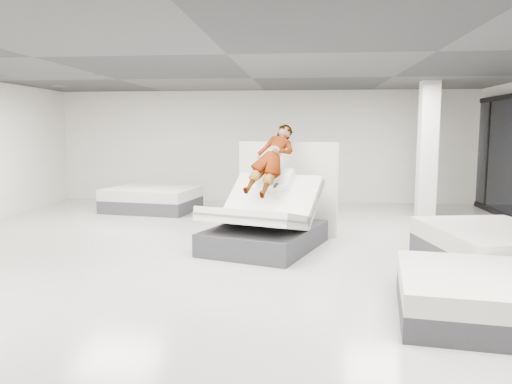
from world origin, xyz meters
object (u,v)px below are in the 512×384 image
(column, at_px, (427,151))
(divider_panel, at_px, (287,189))
(flat_bed_right_near, at_px, (464,295))
(flat_bed_right_far, at_px, (492,248))
(hero_bed, at_px, (264,225))
(person, at_px, (272,172))
(flat_bed_left_far, at_px, (152,199))
(remote, at_px, (276,185))

(column, bearing_deg, divider_panel, -147.23)
(divider_panel, relative_size, flat_bed_right_near, 1.00)
(flat_bed_right_far, bearing_deg, hero_bed, 165.59)
(hero_bed, relative_size, column, 0.82)
(flat_bed_right_far, bearing_deg, column, 90.14)
(hero_bed, height_order, person, person)
(person, height_order, flat_bed_left_far, person)
(person, distance_m, remote, 0.45)
(hero_bed, height_order, flat_bed_left_far, hero_bed)
(person, bearing_deg, remote, -57.85)
(divider_panel, relative_size, flat_bed_left_far, 0.84)
(divider_panel, relative_size, column, 0.64)
(person, relative_size, column, 0.51)
(flat_bed_left_far, bearing_deg, person, -46.31)
(hero_bed, xyz_separation_m, divider_panel, (0.35, 1.26, 0.50))
(person, xyz_separation_m, column, (3.43, 3.01, 0.27))
(hero_bed, xyz_separation_m, flat_bed_right_near, (2.49, -3.01, -0.17))
(person, xyz_separation_m, flat_bed_right_far, (3.44, -1.22, -1.02))
(person, height_order, flat_bed_right_far, person)
(divider_panel, distance_m, flat_bed_right_near, 4.83)
(flat_bed_left_far, bearing_deg, divider_panel, -35.30)
(hero_bed, distance_m, flat_bed_left_far, 4.98)
(remote, relative_size, column, 0.04)
(flat_bed_right_far, distance_m, flat_bed_right_near, 2.35)
(person, distance_m, flat_bed_left_far, 4.93)
(hero_bed, bearing_deg, remote, -25.91)
(divider_panel, distance_m, flat_bed_right_far, 3.91)
(flat_bed_right_near, bearing_deg, hero_bed, 129.59)
(hero_bed, bearing_deg, person, 70.66)
(flat_bed_right_far, height_order, column, column)
(divider_panel, xyz_separation_m, flat_bed_left_far, (-3.57, 2.53, -0.63))
(flat_bed_right_near, xyz_separation_m, flat_bed_left_far, (-5.71, 6.81, 0.05))
(flat_bed_right_near, height_order, column, column)
(person, bearing_deg, hero_bed, -90.00)
(person, bearing_deg, flat_bed_left_far, 153.02)
(person, bearing_deg, column, 60.56)
(flat_bed_right_near, distance_m, flat_bed_left_far, 8.89)
(flat_bed_right_far, relative_size, column, 0.78)
(column, bearing_deg, flat_bed_left_far, 175.94)
(remote, bearing_deg, column, 64.93)
(flat_bed_left_far, bearing_deg, column, -4.06)
(remote, distance_m, divider_panel, 1.38)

